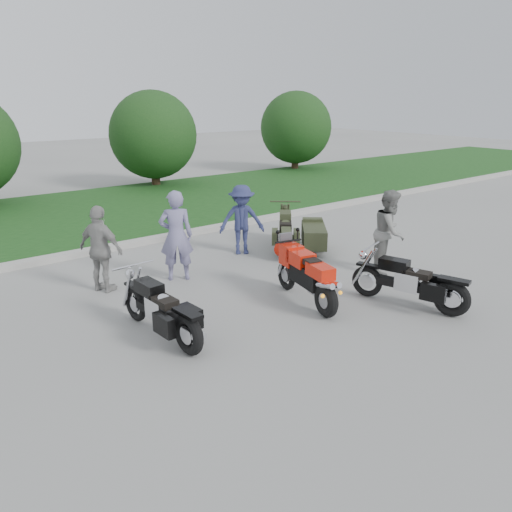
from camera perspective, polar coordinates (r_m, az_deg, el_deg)
ground at (r=8.99m, az=5.80°, el=-6.96°), size 80.00×80.00×0.00m
curb at (r=13.65m, az=-11.83°, el=1.82°), size 60.00×0.30×0.15m
grass_strip at (r=17.37m, az=-18.02°, el=4.73°), size 60.00×8.00×0.14m
tree_mid_right at (r=21.69m, az=-11.68°, el=13.39°), size 3.60×3.60×4.00m
tree_far_right at (r=26.27m, az=4.57°, el=14.42°), size 3.60×3.60×4.00m
sportbike_red at (r=9.37m, az=5.80°, el=-2.06°), size 0.69×2.07×0.99m
cruiser_left at (r=8.18m, az=-10.56°, el=-6.39°), size 0.46×2.27×0.87m
cruiser_right at (r=9.66m, az=17.51°, el=-3.12°), size 0.83×2.19×0.86m
cruiser_sidecar at (r=12.63m, az=5.28°, el=2.48°), size 1.96×2.16×0.91m
person_stripe at (r=10.58m, az=-9.11°, el=2.30°), size 0.84×0.73×1.93m
person_grey at (r=11.33m, az=15.02°, el=2.72°), size 1.11×1.02×1.84m
person_denim at (r=12.25m, az=-1.64°, el=4.15°), size 1.28×1.10×1.72m
person_back at (r=10.28m, az=-17.30°, el=0.73°), size 0.84×1.11×1.75m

